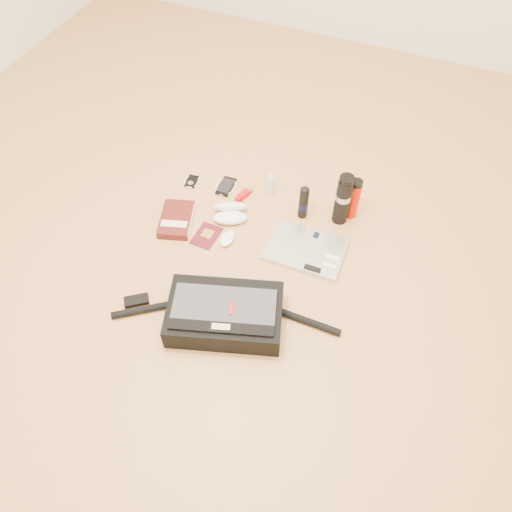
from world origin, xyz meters
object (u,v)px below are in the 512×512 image
(book, at_px, (177,220))
(thermos_black, at_px, (343,199))
(laptop, at_px, (306,250))
(thermos_red, at_px, (353,199))
(messenger_bag, at_px, (224,314))

(book, xyz_separation_m, thermos_black, (0.71, 0.31, 0.12))
(book, bearing_deg, laptop, -11.16)
(book, bearing_deg, thermos_red, 8.55)
(thermos_black, bearing_deg, messenger_bag, -110.78)
(messenger_bag, xyz_separation_m, thermos_black, (0.27, 0.72, 0.08))
(thermos_red, bearing_deg, book, -154.10)
(messenger_bag, bearing_deg, thermos_red, 50.36)
(laptop, distance_m, thermos_black, 0.29)
(laptop, bearing_deg, thermos_black, 70.28)
(thermos_black, xyz_separation_m, thermos_red, (0.04, 0.05, -0.03))
(book, height_order, thermos_black, thermos_black)
(laptop, relative_size, thermos_black, 1.27)
(messenger_bag, distance_m, thermos_black, 0.77)
(book, xyz_separation_m, thermos_red, (0.75, 0.36, 0.09))
(book, distance_m, thermos_red, 0.84)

